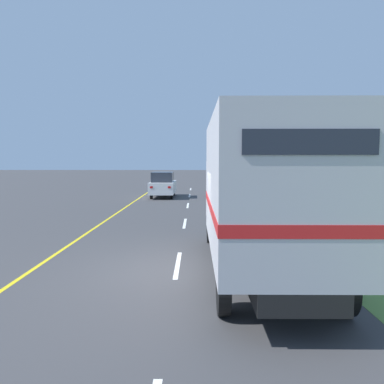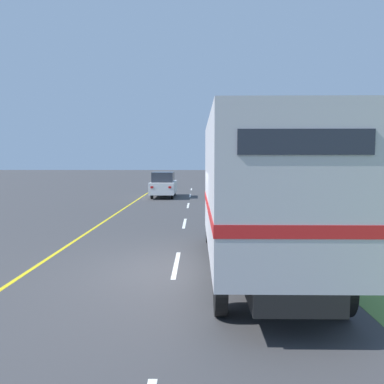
% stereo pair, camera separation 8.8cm
% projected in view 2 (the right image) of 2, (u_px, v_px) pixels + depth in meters
% --- Properties ---
extents(ground_plane, '(200.00, 200.00, 0.00)m').
position_uv_depth(ground_plane, '(175.00, 271.00, 9.49)').
color(ground_plane, '#3D3D3F').
extents(edge_line_yellow, '(0.12, 49.86, 0.01)m').
position_uv_depth(edge_line_yellow, '(118.00, 212.00, 20.15)').
color(edge_line_yellow, yellow).
rests_on(edge_line_yellow, ground).
extents(centre_dash_near, '(0.12, 2.60, 0.01)m').
position_uv_depth(centre_dash_near, '(176.00, 264.00, 10.06)').
color(centre_dash_near, white).
rests_on(centre_dash_near, ground).
extents(centre_dash_mid_a, '(0.12, 2.60, 0.01)m').
position_uv_depth(centre_dash_mid_a, '(185.00, 223.00, 16.64)').
color(centre_dash_mid_a, white).
rests_on(centre_dash_mid_a, ground).
extents(centre_dash_mid_b, '(0.12, 2.60, 0.01)m').
position_uv_depth(centre_dash_mid_b, '(188.00, 205.00, 23.22)').
color(centre_dash_mid_b, white).
rests_on(centre_dash_mid_b, ground).
extents(centre_dash_far, '(0.12, 2.60, 0.01)m').
position_uv_depth(centre_dash_far, '(190.00, 195.00, 29.79)').
color(centre_dash_far, white).
rests_on(centre_dash_far, ground).
extents(centre_dash_farthest, '(0.12, 2.60, 0.01)m').
position_uv_depth(centre_dash_farthest, '(191.00, 189.00, 36.37)').
color(centre_dash_farthest, white).
rests_on(centre_dash_farthest, ground).
extents(horse_trailer_truck, '(2.56, 8.09, 3.69)m').
position_uv_depth(horse_trailer_truck, '(260.00, 192.00, 8.98)').
color(horse_trailer_truck, black).
rests_on(horse_trailer_truck, ground).
extents(lead_car_white, '(1.80, 4.41, 1.92)m').
position_uv_depth(lead_car_white, '(164.00, 184.00, 28.41)').
color(lead_car_white, black).
rests_on(lead_car_white, ground).
extents(highway_sign, '(2.15, 0.09, 3.09)m').
position_uv_depth(highway_sign, '(310.00, 176.00, 17.86)').
color(highway_sign, '#9E9EA3').
rests_on(highway_sign, ground).
extents(roadside_tree_near, '(2.80, 2.80, 4.55)m').
position_uv_depth(roadside_tree_near, '(361.00, 154.00, 20.83)').
color(roadside_tree_near, '#4C3823').
rests_on(roadside_tree_near, ground).
extents(roadside_tree_mid, '(3.46, 3.46, 5.42)m').
position_uv_depth(roadside_tree_mid, '(353.00, 149.00, 29.07)').
color(roadside_tree_mid, brown).
rests_on(roadside_tree_mid, ground).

